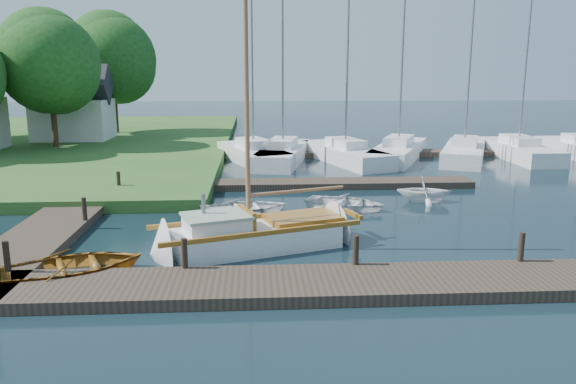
{
  "coord_description": "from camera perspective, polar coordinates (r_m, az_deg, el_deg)",
  "views": [
    {
      "loc": [
        -1.14,
        -19.03,
        5.36
      ],
      "look_at": [
        0.0,
        0.0,
        1.2
      ],
      "focal_mm": 35.0,
      "sensor_mm": 36.0,
      "label": 1
    }
  ],
  "objects": [
    {
      "name": "tender_a",
      "position": [
        21.28,
        -4.5,
        -1.37
      ],
      "size": [
        3.73,
        3.01,
        0.68
      ],
      "primitive_type": "imported",
      "rotation": [
        0.0,
        0.0,
        1.78
      ],
      "color": "silver",
      "rests_on": "ground"
    },
    {
      "name": "sailboat",
      "position": [
        17.3,
        -2.85,
        -4.56
      ],
      "size": [
        7.4,
        4.22,
        9.83
      ],
      "rotation": [
        0.0,
        0.0,
        0.34
      ],
      "color": "silver",
      "rests_on": "ground"
    },
    {
      "name": "mooring_post_4",
      "position": [
        20.45,
        -19.99,
        -1.62
      ],
      "size": [
        0.16,
        0.16,
        0.8
      ],
      "primitive_type": "cylinder",
      "color": "black",
      "rests_on": "left_dock"
    },
    {
      "name": "marina_boat_2",
      "position": [
        33.34,
        5.86,
        3.99
      ],
      "size": [
        4.62,
        8.32,
        11.06
      ],
      "rotation": [
        0.0,
        0.0,
        1.89
      ],
      "color": "silver",
      "rests_on": "ground"
    },
    {
      "name": "mooring_post_2",
      "position": [
        15.02,
        6.91,
        -5.86
      ],
      "size": [
        0.16,
        0.16,
        0.8
      ],
      "primitive_type": "cylinder",
      "color": "black",
      "rests_on": "near_dock"
    },
    {
      "name": "house_c",
      "position": [
        43.09,
        -20.99,
        7.81
      ],
      "size": [
        5.25,
        4.0,
        5.28
      ],
      "color": "silver",
      "rests_on": "shore"
    },
    {
      "name": "mooring_post_0",
      "position": [
        16.1,
        -26.67,
        -5.88
      ],
      "size": [
        0.16,
        0.16,
        0.8
      ],
      "primitive_type": "cylinder",
      "color": "black",
      "rests_on": "near_dock"
    },
    {
      "name": "mooring_post_1",
      "position": [
        14.9,
        -10.48,
        -6.13
      ],
      "size": [
        0.16,
        0.16,
        0.8
      ],
      "primitive_type": "cylinder",
      "color": "black",
      "rests_on": "near_dock"
    },
    {
      "name": "tree_3",
      "position": [
        39.25,
        -23.09,
        12.01
      ],
      "size": [
        6.41,
        6.38,
        8.74
      ],
      "color": "#332114",
      "rests_on": "shore"
    },
    {
      "name": "mooring_post_5",
      "position": [
        25.17,
        -16.83,
        1.11
      ],
      "size": [
        0.16,
        0.16,
        0.8
      ],
      "primitive_type": "cylinder",
      "color": "black",
      "rests_on": "left_dock"
    },
    {
      "name": "pontoon",
      "position": [
        37.13,
        14.1,
        3.88
      ],
      "size": [
        30.0,
        1.6,
        0.3
      ],
      "primitive_type": "cube",
      "color": "#32291E",
      "rests_on": "ground"
    },
    {
      "name": "tender_d",
      "position": [
        23.88,
        13.71,
        0.41
      ],
      "size": [
        2.54,
        2.3,
        1.17
      ],
      "primitive_type": "imported",
      "rotation": [
        0.0,
        0.0,
        1.38
      ],
      "color": "silver",
      "rests_on": "ground"
    },
    {
      "name": "dinghy",
      "position": [
        15.94,
        -21.21,
        -6.74
      ],
      "size": [
        4.53,
        3.98,
        0.78
      ],
      "primitive_type": "imported",
      "rotation": [
        0.0,
        0.0,
        1.99
      ],
      "color": "brown",
      "rests_on": "ground"
    },
    {
      "name": "marina_boat_3",
      "position": [
        34.99,
        11.16,
        4.22
      ],
      "size": [
        5.51,
        8.55,
        12.03
      ],
      "rotation": [
        0.0,
        0.0,
        1.14
      ],
      "color": "silver",
      "rests_on": "ground"
    },
    {
      "name": "far_dock",
      "position": [
        26.25,
        3.51,
        0.84
      ],
      "size": [
        14.0,
        1.6,
        0.3
      ],
      "primitive_type": "cube",
      "color": "#32291E",
      "rests_on": "ground"
    },
    {
      "name": "left_dock",
      "position": [
        22.73,
        -20.9,
        -1.77
      ],
      "size": [
        2.2,
        18.0,
        0.3
      ],
      "primitive_type": "cube",
      "color": "#32291E",
      "rests_on": "ground"
    },
    {
      "name": "marina_boat_0",
      "position": [
        33.22,
        -3.54,
        3.99
      ],
      "size": [
        4.61,
        7.39,
        9.74
      ],
      "rotation": [
        0.0,
        0.0,
        1.94
      ],
      "color": "silver",
      "rests_on": "ground"
    },
    {
      "name": "marina_boat_4",
      "position": [
        35.5,
        17.46,
        3.99
      ],
      "size": [
        5.12,
        7.99,
        10.61
      ],
      "rotation": [
        0.0,
        0.0,
        1.16
      ],
      "color": "silver",
      "rests_on": "ground"
    },
    {
      "name": "near_dock",
      "position": [
        14.08,
        1.48,
        -9.41
      ],
      "size": [
        18.0,
        2.2,
        0.3
      ],
      "primitive_type": "cube",
      "color": "#32291E",
      "rests_on": "ground"
    },
    {
      "name": "marina_boat_1",
      "position": [
        33.25,
        -0.53,
        4.01
      ],
      "size": [
        3.95,
        8.5,
        9.64
      ],
      "rotation": [
        0.0,
        0.0,
        1.35
      ],
      "color": "silver",
      "rests_on": "ground"
    },
    {
      "name": "marina_boat_5",
      "position": [
        37.42,
        22.36,
        4.04
      ],
      "size": [
        2.28,
        8.01,
        11.19
      ],
      "rotation": [
        0.0,
        0.0,
        1.56
      ],
      "color": "silver",
      "rests_on": "ground"
    },
    {
      "name": "mooring_post_3",
      "position": [
        16.42,
        22.61,
        -5.16
      ],
      "size": [
        0.16,
        0.16,
        0.8
      ],
      "primitive_type": "cylinder",
      "color": "black",
      "rests_on": "near_dock"
    },
    {
      "name": "tree_7",
      "position": [
        46.38,
        -17.42,
        12.81
      ],
      "size": [
        6.83,
        6.83,
        9.38
      ],
      "color": "#332114",
      "rests_on": "shore"
    },
    {
      "name": "tender_c",
      "position": [
        22.17,
        5.81,
        -0.87
      ],
      "size": [
        3.85,
        3.46,
        0.66
      ],
      "primitive_type": "imported",
      "rotation": [
        0.0,
        0.0,
        1.09
      ],
      "color": "silver",
      "rests_on": "ground"
    },
    {
      "name": "ground",
      "position": [
        19.81,
        0.0,
        -3.39
      ],
      "size": [
        160.0,
        160.0,
        0.0
      ],
      "primitive_type": "plane",
      "color": "black",
      "rests_on": "ground"
    }
  ]
}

